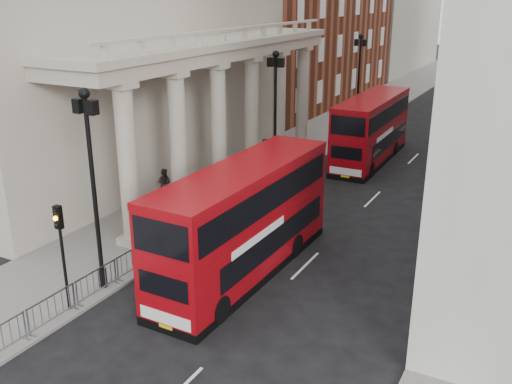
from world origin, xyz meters
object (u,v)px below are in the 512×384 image
lamp_post_mid (275,108)px  pedestrian_b (164,183)px  lamp_post_north (359,76)px  traffic_light (61,239)px  lamp_post_south (93,178)px  bus_near (244,219)px  bus_far (371,128)px  pedestrian_c (265,150)px  pedestrian_a (223,178)px

lamp_post_mid → pedestrian_b: bearing=-126.5°
lamp_post_north → traffic_light: size_ratio=1.93×
lamp_post_south → bus_near: lamp_post_south is taller
lamp_post_south → lamp_post_mid: same height
bus_far → pedestrian_b: bearing=-121.9°
pedestrian_b → lamp_post_north: bearing=-114.7°
pedestrian_b → bus_far: bearing=-134.2°
pedestrian_c → pedestrian_b: bearing=-67.0°
lamp_post_north → traffic_light: 34.07m
lamp_post_north → pedestrian_a: lamp_post_north is taller
lamp_post_north → pedestrian_b: bearing=-101.3°
traffic_light → bus_near: size_ratio=0.38×
traffic_light → pedestrian_c: 22.19m
lamp_post_mid → lamp_post_north: bearing=90.0°
lamp_post_mid → pedestrian_c: bearing=125.0°
lamp_post_mid → pedestrian_a: lamp_post_mid is taller
lamp_post_mid → traffic_light: 18.11m
pedestrian_a → bus_far: bearing=35.7°
lamp_post_north → bus_far: bearing=-64.6°
pedestrian_a → lamp_post_mid: bearing=35.0°
bus_near → lamp_post_north: bearing=100.0°
lamp_post_south → pedestrian_b: lamp_post_south is taller
pedestrian_a → pedestrian_b: bearing=-164.9°
lamp_post_south → bus_far: size_ratio=0.76×
lamp_post_south → lamp_post_north: 32.00m
bus_far → pedestrian_c: bus_far is taller
lamp_post_mid → pedestrian_c: 6.18m
lamp_post_mid → bus_near: 12.91m
lamp_post_south → pedestrian_c: 20.45m
traffic_light → bus_near: bearing=54.6°
bus_near → pedestrian_b: (-8.86, 5.94, -1.54)m
pedestrian_b → pedestrian_c: bearing=-113.1°
lamp_post_south → bus_near: (4.47, 4.12, -2.36)m
bus_near → pedestrian_b: bus_near is taller
bus_near → bus_far: (-0.61, 19.77, -0.09)m
traffic_light → pedestrian_b: size_ratio=2.40×
bus_near → pedestrian_a: bus_near is taller
pedestrian_c → bus_near: bearing=-32.8°
lamp_post_mid → bus_far: (3.86, 7.90, -2.44)m
bus_near → pedestrian_a: (-6.24, 8.39, -1.55)m
pedestrian_a → pedestrian_c: bearing=69.3°
bus_far → bus_near: bearing=-89.3°
traffic_light → pedestrian_a: size_ratio=2.42×
traffic_light → pedestrian_a: bearing=97.4°
lamp_post_north → bus_near: 28.33m
traffic_light → bus_far: bearing=81.8°
lamp_post_mid → pedestrian_a: size_ratio=4.68×
pedestrian_b → pedestrian_c: pedestrian_b is taller
pedestrian_b → lamp_post_mid: bearing=-139.9°
lamp_post_north → bus_near: size_ratio=0.73×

